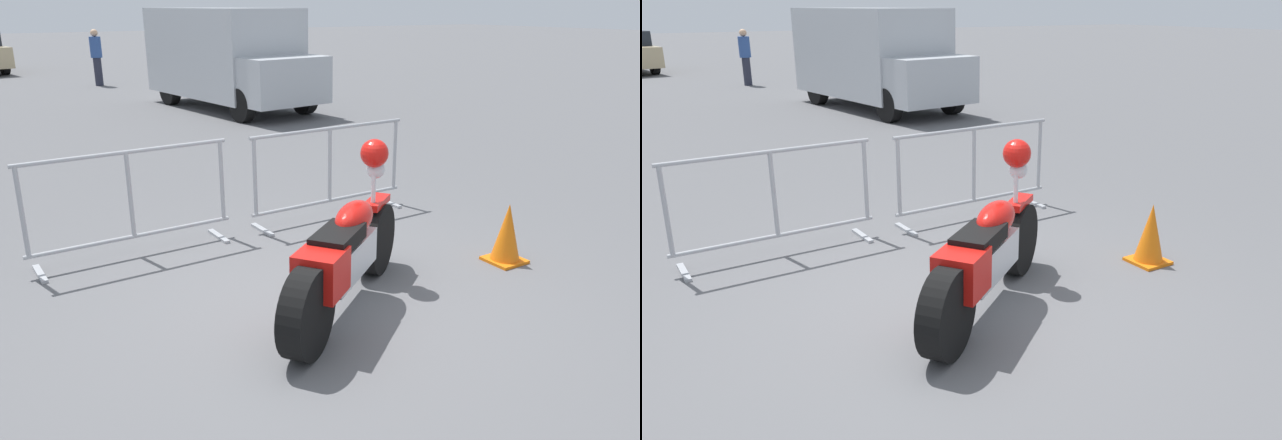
{
  "view_description": "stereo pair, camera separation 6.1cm",
  "coord_description": "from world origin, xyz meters",
  "views": [
    {
      "loc": [
        -2.45,
        -4.02,
        2.37
      ],
      "look_at": [
        0.15,
        0.22,
        0.65
      ],
      "focal_mm": 35.0,
      "sensor_mm": 36.0,
      "label": 1
    },
    {
      "loc": [
        -2.4,
        -4.05,
        2.37
      ],
      "look_at": [
        0.15,
        0.22,
        0.65
      ],
      "focal_mm": 35.0,
      "sensor_mm": 36.0,
      "label": 2
    }
  ],
  "objects": [
    {
      "name": "pedestrian",
      "position": [
        2.02,
        16.38,
        0.92
      ],
      "size": [
        0.45,
        0.45,
        1.69
      ],
      "rotation": [
        0.0,
        0.0,
        2.72
      ],
      "color": "#262838",
      "rests_on": "ground"
    },
    {
      "name": "crowd_barrier_near",
      "position": [
        -0.99,
        1.88,
        0.55
      ],
      "size": [
        2.04,
        0.51,
        1.07
      ],
      "rotation": [
        0.0,
        0.0,
        0.04
      ],
      "color": "#9EA0A5",
      "rests_on": "ground"
    },
    {
      "name": "delivery_van",
      "position": [
        3.66,
        10.12,
        1.24
      ],
      "size": [
        2.65,
        5.23,
        2.31
      ],
      "rotation": [
        0.0,
        0.0,
        -1.43
      ],
      "color": "#B2B7BC",
      "rests_on": "ground"
    },
    {
      "name": "crowd_barrier_far",
      "position": [
        1.3,
        1.88,
        0.55
      ],
      "size": [
        2.04,
        0.51,
        1.07
      ],
      "rotation": [
        0.0,
        0.0,
        0.04
      ],
      "color": "#9EA0A5",
      "rests_on": "ground"
    },
    {
      "name": "traffic_cone",
      "position": [
        2.03,
        -0.17,
        0.29
      ],
      "size": [
        0.34,
        0.34,
        0.59
      ],
      "color": "orange",
      "rests_on": "ground"
    },
    {
      "name": "planter_island",
      "position": [
        8.23,
        17.8,
        0.39
      ],
      "size": [
        4.63,
        4.63,
        1.23
      ],
      "color": "#ADA89E",
      "rests_on": "ground"
    },
    {
      "name": "ground_plane",
      "position": [
        0.0,
        0.0,
        0.0
      ],
      "size": [
        120.0,
        120.0,
        0.0
      ],
      "primitive_type": "plane",
      "color": "#5B5B5E"
    },
    {
      "name": "motorcycle",
      "position": [
        0.15,
        -0.18,
        0.49
      ],
      "size": [
        1.93,
        1.49,
        1.28
      ],
      "rotation": [
        0.0,
        0.0,
        0.63
      ],
      "color": "black",
      "rests_on": "ground"
    }
  ]
}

